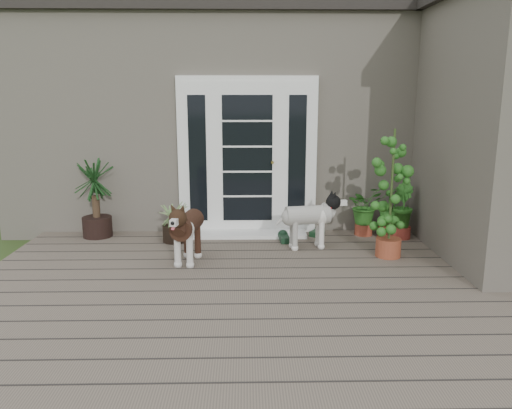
{
  "coord_description": "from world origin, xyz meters",
  "views": [
    {
      "loc": [
        -0.23,
        -4.33,
        2.03
      ],
      "look_at": [
        -0.1,
        1.75,
        0.7
      ],
      "focal_mm": 35.51,
      "sensor_mm": 36.0,
      "label": 1
    }
  ],
  "objects": [
    {
      "name": "herb_b",
      "position": [
        1.87,
        2.24,
        0.39
      ],
      "size": [
        0.41,
        0.41,
        0.53
      ],
      "primitive_type": "imported",
      "rotation": [
        0.0,
        0.0,
        1.74
      ],
      "color": "#275618",
      "rests_on": "deck"
    },
    {
      "name": "roof_main",
      "position": [
        0.0,
        4.65,
        3.2
      ],
      "size": [
        7.6,
        4.2,
        0.2
      ],
      "primitive_type": "cube",
      "color": "#2D2826",
      "rests_on": "house_main"
    },
    {
      "name": "deck",
      "position": [
        0.0,
        0.4,
        0.06
      ],
      "size": [
        6.2,
        4.6,
        0.12
      ],
      "primitive_type": "cube",
      "color": "#6B5B4C",
      "rests_on": "ground"
    },
    {
      "name": "door_unit",
      "position": [
        -0.2,
        2.6,
        1.19
      ],
      "size": [
        1.9,
        0.14,
        2.15
      ],
      "primitive_type": "cube",
      "color": "white",
      "rests_on": "deck"
    },
    {
      "name": "white_dog",
      "position": [
        0.55,
        1.81,
        0.43
      ],
      "size": [
        0.79,
        0.44,
        0.62
      ],
      "primitive_type": null,
      "rotation": [
        0.0,
        0.0,
        -1.4
      ],
      "color": "silver",
      "rests_on": "deck"
    },
    {
      "name": "door_step",
      "position": [
        -0.2,
        2.4,
        0.14
      ],
      "size": [
        1.6,
        0.4,
        0.05
      ],
      "primitive_type": "cube",
      "color": "white",
      "rests_on": "deck"
    },
    {
      "name": "yucca",
      "position": [
        -2.26,
        2.4,
        0.66
      ],
      "size": [
        0.78,
        0.78,
        1.08
      ],
      "primitive_type": null,
      "rotation": [
        0.0,
        0.0,
        0.05
      ],
      "color": "black",
      "rests_on": "deck"
    },
    {
      "name": "spider_plant",
      "position": [
        -1.16,
        2.14,
        0.41
      ],
      "size": [
        0.7,
        0.7,
        0.58
      ],
      "primitive_type": null,
      "rotation": [
        0.0,
        0.0,
        0.35
      ],
      "color": "#A4B770",
      "rests_on": "deck"
    },
    {
      "name": "sapling",
      "position": [
        1.48,
        1.45,
        0.91
      ],
      "size": [
        0.48,
        0.48,
        1.58
      ],
      "primitive_type": null,
      "rotation": [
        0.0,
        0.0,
        -0.03
      ],
      "color": "#19581A",
      "rests_on": "deck"
    },
    {
      "name": "clog_right",
      "position": [
        0.76,
        2.4,
        0.17
      ],
      "size": [
        0.3,
        0.33,
        0.09
      ],
      "primitive_type": null,
      "rotation": [
        0.0,
        0.0,
        -0.63
      ],
      "color": "#14321B",
      "rests_on": "deck"
    },
    {
      "name": "house_main",
      "position": [
        0.0,
        4.65,
        1.55
      ],
      "size": [
        7.4,
        4.0,
        3.1
      ],
      "primitive_type": "cube",
      "color": "#665E54",
      "rests_on": "ground"
    },
    {
      "name": "brindle_dog",
      "position": [
        -0.9,
        1.29,
        0.45
      ],
      "size": [
        0.47,
        0.83,
        0.66
      ],
      "primitive_type": null,
      "rotation": [
        0.0,
        0.0,
        2.97
      ],
      "color": "#402317",
      "rests_on": "deck"
    },
    {
      "name": "herb_a",
      "position": [
        1.4,
        2.4,
        0.42
      ],
      "size": [
        0.65,
        0.65,
        0.61
      ],
      "primitive_type": "imported",
      "rotation": [
        0.0,
        0.0,
        0.52
      ],
      "color": "#235017",
      "rests_on": "deck"
    },
    {
      "name": "herb_c",
      "position": [
        1.73,
        2.32,
        0.39
      ],
      "size": [
        0.47,
        0.47,
        0.54
      ],
      "primitive_type": "imported",
      "rotation": [
        0.0,
        0.0,
        4.22
      ],
      "color": "#19571B",
      "rests_on": "deck"
    },
    {
      "name": "clog_left",
      "position": [
        0.28,
        2.12,
        0.17
      ],
      "size": [
        0.19,
        0.36,
        0.1
      ],
      "primitive_type": null,
      "rotation": [
        0.0,
        0.0,
        0.07
      ],
      "color": "black",
      "rests_on": "deck"
    }
  ]
}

